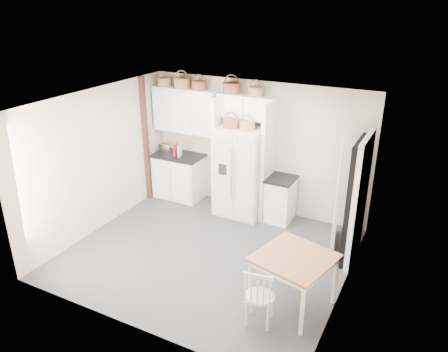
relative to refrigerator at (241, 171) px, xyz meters
The scene contains 29 objects.
floor 1.86m from the refrigerator, 84.73° to the right, with size 4.50×4.50×0.00m, color #424243.
ceiling 2.37m from the refrigerator, 84.73° to the right, with size 4.50×4.50×0.00m, color white.
wall_back 0.58m from the refrigerator, 68.12° to the left, with size 4.50×4.50×0.00m, color #C1B29E.
wall_left 2.69m from the refrigerator, 142.24° to the right, with size 4.00×4.00×0.00m, color #C1B29E.
wall_right 2.93m from the refrigerator, 34.12° to the right, with size 4.00×4.00×0.00m, color #C1B29E.
refrigerator is the anchor object (origin of this frame).
base_cab_left 1.55m from the refrigerator, behind, with size 1.00×0.63×0.93m, color white.
base_cab_right 0.93m from the refrigerator, ahead, with size 0.47×0.57×0.83m, color white.
dining_table 2.95m from the refrigerator, 50.46° to the right, with size 0.96×0.96×0.80m, color #94572E.
windsor_chair 3.23m from the refrigerator, 60.37° to the right, with size 0.41×0.37×0.83m, color white.
counter_left 1.50m from the refrigerator, behind, with size 1.04×0.67×0.04m, color black.
counter_right 0.80m from the refrigerator, ahead, with size 0.51×0.61×0.04m, color black.
toaster 1.82m from the refrigerator, behind, with size 0.27×0.16×0.19m, color silver.
cookbook_red 1.51m from the refrigerator, behind, with size 0.04×0.16×0.25m, color red.
cookbook_cream 1.42m from the refrigerator, behind, with size 0.04×0.17×0.25m, color beige.
basket_upper_a 2.41m from the refrigerator, behind, with size 0.29×0.29×0.16m, color brown.
basket_upper_b 2.12m from the refrigerator, behind, with size 0.33×0.33×0.20m, color brown.
basket_upper_c 1.87m from the refrigerator, 168.85° to the left, with size 0.29×0.29×0.17m, color brown.
basket_bridge_a 1.61m from the refrigerator, 148.03° to the left, with size 0.35×0.35×0.19m, color brown.
basket_bridge_b 1.57m from the refrigerator, 49.82° to the left, with size 0.29×0.29×0.16m, color brown.
basket_fridge_a 0.99m from the refrigerator, 150.79° to the right, with size 0.31×0.31×0.16m, color brown.
basket_fridge_b 0.98m from the refrigerator, 34.62° to the right, with size 0.29×0.29×0.15m, color brown.
upper_cabinet 1.70m from the refrigerator, behind, with size 1.40×0.34×0.90m, color white.
bridge_cabinet 1.25m from the refrigerator, 90.00° to the left, with size 1.12×0.34×0.45m, color white.
fridge_panel_left 0.58m from the refrigerator, behind, with size 0.08×0.60×2.30m, color white.
fridge_panel_right 0.58m from the refrigerator, ahead, with size 0.08×0.60×2.30m, color white.
trim_post 2.11m from the refrigerator, behind, with size 0.09×0.09×2.60m, color #3A1913.
doorway_void 2.40m from the refrigerator, 15.17° to the right, with size 0.18×0.85×2.05m, color black.
door_slab 1.98m from the refrigerator, ahead, with size 0.80×0.04×2.05m, color white.
Camera 1 is at (3.15, -5.51, 4.09)m, focal length 35.00 mm.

